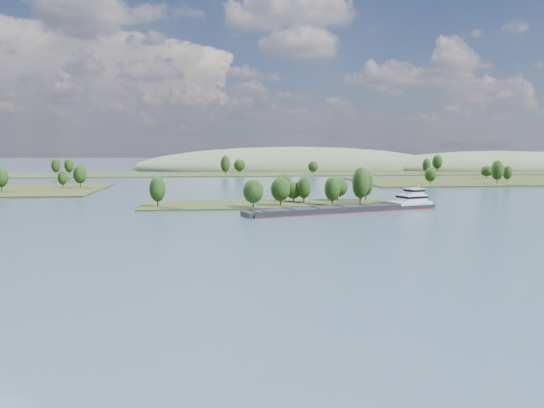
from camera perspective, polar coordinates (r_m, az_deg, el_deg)
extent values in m
plane|color=#3A5364|center=(148.65, 2.47, -2.70)|extent=(1800.00, 1800.00, 0.00)
cube|color=#283316|center=(207.58, -0.16, -0.12)|extent=(100.00, 30.00, 1.20)
cylinder|color=black|center=(201.31, 6.49, 0.33)|extent=(0.50, 0.50, 3.63)
ellipsoid|color=black|center=(200.88, 6.51, 1.64)|extent=(6.08, 6.08, 9.35)
cylinder|color=black|center=(219.75, 1.27, 0.87)|extent=(0.50, 0.50, 3.64)
ellipsoid|color=black|center=(219.36, 1.27, 2.08)|extent=(7.22, 7.22, 9.37)
cylinder|color=black|center=(200.91, 0.92, 0.34)|extent=(0.50, 0.50, 3.52)
ellipsoid|color=black|center=(200.49, 0.92, 1.62)|extent=(7.52, 7.52, 9.06)
cylinder|color=black|center=(213.29, 2.31, 0.58)|extent=(0.50, 0.50, 2.74)
ellipsoid|color=black|center=(212.97, 2.32, 1.52)|extent=(6.57, 6.57, 7.05)
cylinder|color=black|center=(193.57, -2.02, 0.10)|extent=(0.50, 0.50, 3.44)
ellipsoid|color=black|center=(193.14, -2.03, 1.39)|extent=(7.56, 7.56, 8.84)
cylinder|color=black|center=(201.91, -12.19, 0.26)|extent=(0.50, 0.50, 3.69)
ellipsoid|color=black|center=(201.48, -12.22, 1.58)|extent=(6.01, 6.01, 9.48)
cylinder|color=black|center=(211.18, 3.46, 0.61)|extent=(0.50, 0.50, 3.39)
ellipsoid|color=black|center=(210.80, 3.47, 1.77)|extent=(5.65, 5.65, 8.71)
cylinder|color=black|center=(222.88, 10.07, 0.90)|extent=(0.50, 0.50, 4.03)
ellipsoid|color=black|center=(222.46, 10.10, 2.22)|extent=(5.93, 5.93, 10.35)
cylinder|color=black|center=(206.08, 9.47, 0.58)|extent=(0.50, 0.50, 4.74)
ellipsoid|color=black|center=(205.58, 9.50, 2.25)|extent=(6.43, 6.43, 12.18)
cylinder|color=black|center=(220.16, 7.05, 0.78)|extent=(0.50, 0.50, 3.22)
ellipsoid|color=black|center=(219.81, 7.07, 1.84)|extent=(8.53, 8.53, 8.28)
cylinder|color=black|center=(304.94, -19.93, 2.09)|extent=(0.50, 0.50, 3.93)
ellipsoid|color=black|center=(304.65, -19.97, 3.02)|extent=(6.98, 6.98, 10.11)
cylinder|color=black|center=(303.90, -21.56, 1.92)|extent=(0.50, 0.50, 3.01)
ellipsoid|color=black|center=(303.66, -21.59, 2.64)|extent=(5.09, 5.09, 7.75)
cylinder|color=black|center=(295.27, -27.08, 1.63)|extent=(0.50, 0.50, 3.76)
ellipsoid|color=black|center=(294.98, -27.13, 2.55)|extent=(6.74, 6.74, 9.66)
cylinder|color=black|center=(321.34, 16.65, 2.33)|extent=(0.50, 0.50, 3.19)
ellipsoid|color=black|center=(321.10, 16.67, 3.05)|extent=(6.75, 6.75, 8.21)
cylinder|color=black|center=(337.87, 23.04, 2.39)|extent=(0.50, 0.50, 4.58)
ellipsoid|color=black|center=(337.57, 23.08, 3.38)|extent=(7.34, 7.34, 11.78)
cylinder|color=black|center=(357.29, 23.96, 2.44)|extent=(0.50, 0.50, 3.33)
ellipsoid|color=black|center=(357.06, 23.99, 3.11)|extent=(5.65, 5.65, 8.56)
cylinder|color=black|center=(388.73, 22.08, 2.76)|extent=(0.50, 0.50, 2.94)
ellipsoid|color=black|center=(388.55, 22.11, 3.31)|extent=(7.80, 7.80, 7.57)
cube|color=#283316|center=(426.22, -3.53, 3.18)|extent=(900.00, 60.00, 1.20)
cylinder|color=black|center=(438.36, -22.21, 3.16)|extent=(0.50, 0.50, 4.22)
ellipsoid|color=black|center=(438.14, -22.24, 3.86)|extent=(6.52, 6.52, 10.84)
cylinder|color=black|center=(439.54, 16.27, 3.38)|extent=(0.50, 0.50, 4.10)
ellipsoid|color=black|center=(439.33, 16.29, 4.06)|extent=(6.63, 6.63, 10.54)
cylinder|color=black|center=(430.62, -3.52, 3.55)|extent=(0.50, 0.50, 3.84)
ellipsoid|color=black|center=(430.41, -3.52, 4.20)|extent=(9.13, 9.13, 9.87)
cylinder|color=black|center=(481.93, 17.34, 3.63)|extent=(0.50, 0.50, 4.86)
ellipsoid|color=black|center=(481.71, 17.36, 4.36)|extent=(8.78, 8.78, 12.51)
cylinder|color=black|center=(434.99, -20.97, 3.19)|extent=(0.50, 0.50, 4.13)
ellipsoid|color=black|center=(434.78, -21.00, 3.88)|extent=(6.95, 6.95, 10.61)
cylinder|color=black|center=(425.08, 4.44, 3.47)|extent=(0.50, 0.50, 3.38)
ellipsoid|color=black|center=(424.89, 4.45, 4.05)|extent=(8.12, 8.12, 8.69)
cylinder|color=black|center=(407.73, -5.03, 3.46)|extent=(0.50, 0.50, 4.94)
ellipsoid|color=black|center=(407.46, -5.04, 4.34)|extent=(7.18, 7.18, 12.71)
ellipsoid|color=#4B5D40|center=(570.83, 23.13, 3.48)|extent=(260.00, 140.00, 36.00)
ellipsoid|color=#4B5D40|center=(532.03, 2.35, 3.81)|extent=(320.00, 160.00, 44.00)
cube|color=black|center=(189.01, 7.87, -0.68)|extent=(71.81, 29.43, 1.99)
cube|color=maroon|center=(189.06, 7.87, -0.80)|extent=(72.03, 29.66, 0.23)
cube|color=black|center=(189.07, 5.31, -0.25)|extent=(53.74, 16.45, 0.72)
cube|color=black|center=(181.41, 6.65, -0.55)|extent=(53.74, 16.45, 0.72)
cube|color=black|center=(185.24, 5.96, -0.44)|extent=(54.24, 23.37, 0.27)
cube|color=black|center=(176.38, 0.33, -0.66)|extent=(9.92, 9.43, 0.32)
cube|color=black|center=(180.58, 3.21, -0.50)|extent=(9.92, 9.43, 0.32)
cube|color=black|center=(185.21, 5.96, -0.36)|extent=(9.92, 9.43, 0.32)
cube|color=black|center=(190.26, 8.57, -0.22)|extent=(9.92, 9.43, 0.32)
cube|color=black|center=(195.68, 11.04, -0.08)|extent=(9.92, 9.43, 0.32)
cube|color=black|center=(172.94, -2.55, -1.15)|extent=(4.93, 8.57, 1.81)
cylinder|color=black|center=(173.10, -2.27, -0.72)|extent=(0.27, 0.27, 1.99)
cube|color=silver|center=(204.70, 14.59, 0.15)|extent=(16.34, 12.46, 1.08)
cube|color=silver|center=(205.08, 14.81, 0.66)|extent=(10.73, 9.52, 2.71)
cube|color=black|center=(205.04, 14.81, 0.76)|extent=(10.95, 9.74, 0.81)
cube|color=silver|center=(205.43, 15.02, 1.32)|extent=(6.75, 6.75, 1.99)
cube|color=black|center=(205.40, 15.02, 1.42)|extent=(6.97, 6.97, 0.72)
cube|color=silver|center=(205.34, 15.03, 1.62)|extent=(7.20, 7.20, 0.18)
cylinder|color=silver|center=(206.67, 15.53, 1.94)|extent=(0.22, 0.22, 2.35)
cylinder|color=black|center=(205.25, 13.77, 1.70)|extent=(0.56, 0.56, 1.08)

